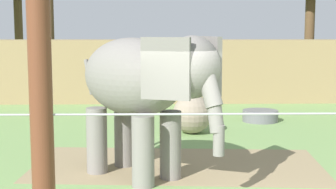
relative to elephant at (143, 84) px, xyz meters
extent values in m
cube|color=#937F5B|center=(0.71, 0.96, -1.82)|extent=(6.24, 3.38, 0.01)
cube|color=#997F56|center=(1.01, 10.66, -0.60)|extent=(36.00, 1.80, 2.44)
cylinder|color=gray|center=(0.53, -0.02, -1.17)|extent=(0.41, 0.41, 1.31)
cylinder|color=gray|center=(0.01, -0.53, -1.17)|extent=(0.41, 0.41, 1.31)
cylinder|color=gray|center=(-0.42, 0.93, -1.17)|extent=(0.41, 0.41, 1.31)
cylinder|color=gray|center=(-0.93, 0.42, -1.17)|extent=(0.41, 0.41, 1.31)
ellipsoid|color=gray|center=(-0.20, 0.20, 0.13)|extent=(2.65, 2.66, 1.50)
ellipsoid|color=gray|center=(0.87, -0.88, 0.39)|extent=(1.39, 1.39, 1.08)
cube|color=gray|center=(1.21, -0.42, 0.39)|extent=(0.37, 0.83, 1.03)
cube|color=gray|center=(0.41, -1.21, 0.39)|extent=(0.82, 0.38, 1.03)
cylinder|color=gray|center=(1.16, -1.17, 0.00)|extent=(0.54, 0.54, 0.59)
cylinder|color=gray|center=(1.24, -1.25, -0.41)|extent=(0.41, 0.41, 0.55)
cylinder|color=gray|center=(1.29, -1.30, -0.80)|extent=(0.27, 0.27, 0.52)
cylinder|color=gray|center=(-1.16, 1.17, 0.03)|extent=(0.27, 0.27, 0.75)
sphere|color=gray|center=(1.25, 4.23, -1.29)|extent=(1.08, 1.08, 1.08)
cylinder|color=brown|center=(-0.79, -4.97, 0.01)|extent=(0.21, 0.21, 3.66)
cylinder|color=#B7B7BC|center=(1.01, -4.97, 0.26)|extent=(12.49, 0.02, 0.02)
cylinder|color=slate|center=(3.50, 6.02, -1.65)|extent=(1.10, 1.10, 0.35)
cylinder|color=#38607A|center=(3.50, 6.02, -1.50)|extent=(1.01, 1.01, 0.02)
cylinder|color=brown|center=(-7.04, 17.88, 0.78)|extent=(0.44, 0.44, 5.21)
cylinder|color=brown|center=(7.27, 13.65, 0.54)|extent=(0.44, 0.44, 4.73)
cylinder|color=brown|center=(-4.63, 14.05, 1.23)|extent=(0.44, 0.44, 6.11)
camera|label=1|loc=(0.25, -9.54, 1.03)|focal=54.39mm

